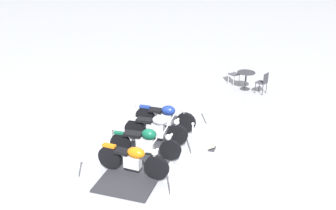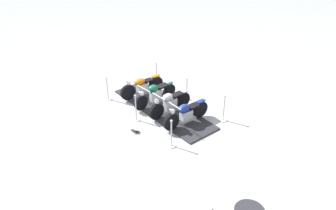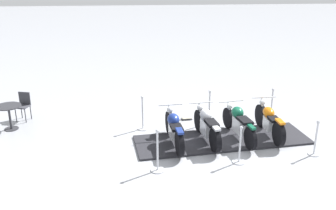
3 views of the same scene
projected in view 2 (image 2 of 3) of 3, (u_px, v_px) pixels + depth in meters
The scene contains 13 objects.
ground_plane at pixel (163, 109), 14.28m from camera, with size 80.00×80.00×0.00m, color #A8AAB2.
display_platform at pixel (163, 108), 14.27m from camera, with size 5.11×1.54×0.06m, color #28282D.
motorcycle_copper at pixel (142, 86), 14.98m from camera, with size 2.14×0.77×1.02m.
motorcycle_forest at pixel (155, 93), 14.31m from camera, with size 2.20×0.79×0.95m.
motorcycle_chrome at pixel (170, 103), 13.67m from camera, with size 2.10×0.73×0.99m.
motorcycle_navy at pixel (186, 113), 13.03m from camera, with size 2.16×0.70×0.99m.
stanchion_right_rear at pixel (171, 138), 11.93m from camera, with size 0.35×0.35×1.10m.
stanchion_left_front at pixel (156, 76), 16.29m from camera, with size 0.31×0.31×1.01m.
stanchion_right_mid at pixel (136, 111), 13.34m from camera, with size 0.28×0.28×1.15m.
stanchion_right_front at pixel (108, 92), 14.84m from camera, with size 0.34×0.34×1.07m.
stanchion_left_mid at pixel (187, 93), 14.85m from camera, with size 0.35×0.35×1.03m.
stanchion_left_rear at pixel (224, 113), 13.38m from camera, with size 0.36×0.36×1.13m.
info_placard at pixel (135, 130), 12.85m from camera, with size 0.24×0.37×0.18m.
Camera 2 is at (6.35, 10.43, 7.41)m, focal length 36.48 mm.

